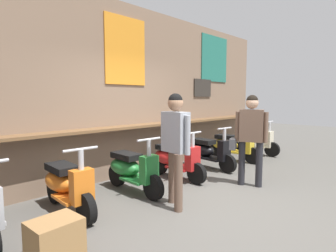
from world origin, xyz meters
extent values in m
plane|color=#56544F|center=(0.00, 0.00, 0.00)|extent=(27.85, 27.85, 0.00)
cube|color=#7F6651|center=(0.00, 2.02, 1.73)|extent=(9.95, 0.25, 3.45)
cube|color=brown|center=(0.00, 1.72, 1.03)|extent=(8.95, 0.36, 0.05)
cube|color=orange|center=(0.06, 1.89, 2.52)|extent=(0.97, 0.02, 1.32)
cube|color=#236B5B|center=(3.13, 1.89, 2.67)|extent=(1.18, 0.02, 1.23)
cube|color=#2D2823|center=(2.59, 1.88, 1.86)|extent=(0.71, 0.03, 0.46)
ellipsoid|color=orange|center=(-1.64, 1.25, 0.40)|extent=(0.41, 0.72, 0.30)
cube|color=black|center=(-1.64, 1.20, 0.60)|extent=(0.32, 0.56, 0.10)
cube|color=orange|center=(-1.66, 0.90, 0.25)|extent=(0.40, 0.52, 0.04)
cube|color=orange|center=(-1.67, 0.60, 0.47)|extent=(0.29, 0.17, 0.44)
cylinder|color=#B7B7BC|center=(-1.67, 0.60, 0.60)|extent=(0.07, 0.07, 0.70)
cylinder|color=#B7B7BC|center=(-1.67, 0.60, 0.95)|extent=(0.46, 0.06, 0.04)
cylinder|color=black|center=(-1.67, 0.50, 0.20)|extent=(0.12, 0.40, 0.40)
cylinder|color=black|center=(-1.63, 1.50, 0.20)|extent=(0.12, 0.40, 0.40)
ellipsoid|color=#237533|center=(-0.49, 1.25, 0.40)|extent=(0.40, 0.71, 0.30)
cube|color=black|center=(-0.49, 1.20, 0.60)|extent=(0.32, 0.56, 0.10)
cube|color=#237533|center=(-0.50, 0.90, 0.25)|extent=(0.39, 0.51, 0.04)
cube|color=#237533|center=(-0.51, 0.60, 0.47)|extent=(0.28, 0.17, 0.44)
cylinder|color=#B7B7BC|center=(-0.51, 0.60, 0.60)|extent=(0.07, 0.07, 0.70)
cylinder|color=#B7B7BC|center=(-0.51, 0.60, 0.95)|extent=(0.46, 0.05, 0.04)
cylinder|color=black|center=(-0.51, 0.50, 0.20)|extent=(0.11, 0.40, 0.40)
cylinder|color=black|center=(-0.48, 1.50, 0.20)|extent=(0.11, 0.40, 0.40)
ellipsoid|color=red|center=(0.60, 1.25, 0.40)|extent=(0.39, 0.71, 0.30)
cube|color=black|center=(0.60, 1.20, 0.60)|extent=(0.31, 0.56, 0.10)
cube|color=red|center=(0.59, 0.90, 0.25)|extent=(0.39, 0.51, 0.04)
cube|color=red|center=(0.58, 0.60, 0.47)|extent=(0.28, 0.17, 0.44)
cylinder|color=#B7B7BC|center=(0.58, 0.60, 0.60)|extent=(0.07, 0.07, 0.70)
cylinder|color=#B7B7BC|center=(0.58, 0.60, 0.95)|extent=(0.46, 0.04, 0.04)
cylinder|color=black|center=(0.58, 0.50, 0.20)|extent=(0.11, 0.40, 0.40)
cylinder|color=black|center=(0.60, 1.50, 0.20)|extent=(0.11, 0.40, 0.40)
ellipsoid|color=black|center=(1.72, 1.25, 0.40)|extent=(0.43, 0.73, 0.30)
cube|color=black|center=(1.71, 1.20, 0.60)|extent=(0.34, 0.57, 0.10)
cube|color=black|center=(1.69, 0.90, 0.25)|extent=(0.42, 0.53, 0.04)
cube|color=black|center=(1.66, 0.60, 0.47)|extent=(0.29, 0.18, 0.44)
cylinder|color=#B7B7BC|center=(1.66, 0.60, 0.60)|extent=(0.07, 0.07, 0.70)
cylinder|color=#B7B7BC|center=(1.66, 0.60, 0.95)|extent=(0.46, 0.07, 0.04)
cylinder|color=black|center=(1.66, 0.50, 0.20)|extent=(0.13, 0.41, 0.40)
cylinder|color=black|center=(1.74, 1.50, 0.20)|extent=(0.13, 0.41, 0.40)
ellipsoid|color=gold|center=(2.73, 1.25, 0.40)|extent=(0.43, 0.73, 0.30)
cube|color=black|center=(2.73, 1.20, 0.60)|extent=(0.34, 0.57, 0.10)
cube|color=gold|center=(2.76, 0.90, 0.25)|extent=(0.42, 0.53, 0.04)
cube|color=gold|center=(2.78, 0.60, 0.47)|extent=(0.29, 0.18, 0.44)
cylinder|color=#B7B7BC|center=(2.78, 0.60, 0.60)|extent=(0.07, 0.07, 0.70)
cylinder|color=#B7B7BC|center=(2.78, 0.60, 0.95)|extent=(0.46, 0.07, 0.04)
cylinder|color=black|center=(2.79, 0.50, 0.20)|extent=(0.13, 0.41, 0.40)
cylinder|color=black|center=(2.71, 1.50, 0.20)|extent=(0.13, 0.41, 0.40)
ellipsoid|color=beige|center=(3.88, 1.25, 0.40)|extent=(0.41, 0.72, 0.30)
cube|color=black|center=(3.88, 1.20, 0.60)|extent=(0.32, 0.56, 0.10)
cube|color=beige|center=(3.89, 0.90, 0.25)|extent=(0.40, 0.52, 0.04)
cube|color=beige|center=(3.91, 0.60, 0.47)|extent=(0.29, 0.17, 0.44)
cylinder|color=#B7B7BC|center=(3.91, 0.60, 0.60)|extent=(0.07, 0.07, 0.70)
cylinder|color=#B7B7BC|center=(3.91, 0.60, 0.95)|extent=(0.46, 0.06, 0.04)
cylinder|color=black|center=(3.91, 0.50, 0.20)|extent=(0.12, 0.40, 0.40)
cylinder|color=black|center=(3.86, 1.50, 0.20)|extent=(0.12, 0.40, 0.40)
cylinder|color=#232328|center=(1.25, -0.39, 0.41)|extent=(0.12, 0.12, 0.81)
cylinder|color=#232328|center=(1.15, -0.10, 0.41)|extent=(0.12, 0.12, 0.81)
cube|color=brown|center=(1.20, -0.25, 1.10)|extent=(0.34, 0.45, 0.58)
sphere|color=tan|center=(1.20, -0.25, 1.51)|extent=(0.22, 0.22, 0.22)
sphere|color=black|center=(1.20, -0.25, 1.55)|extent=(0.20, 0.20, 0.20)
cylinder|color=brown|center=(1.29, -0.47, 1.08)|extent=(0.08, 0.08, 0.54)
cylinder|color=brown|center=(1.11, -0.02, 1.08)|extent=(0.08, 0.08, 0.54)
cube|color=#4C4C51|center=(1.06, 0.04, 0.76)|extent=(0.28, 0.19, 0.20)
cylinder|color=brown|center=(-0.37, 0.22, 0.41)|extent=(0.12, 0.12, 0.82)
cylinder|color=brown|center=(-0.56, -0.07, 0.41)|extent=(0.12, 0.12, 0.82)
cube|color=#999EA8|center=(-0.47, 0.08, 1.11)|extent=(0.23, 0.42, 0.58)
sphere|color=#A37556|center=(-0.47, 0.08, 1.52)|extent=(0.22, 0.22, 0.22)
sphere|color=black|center=(-0.47, 0.08, 1.56)|extent=(0.20, 0.20, 0.20)
cylinder|color=#999EA8|center=(-0.45, 0.32, 1.08)|extent=(0.08, 0.08, 0.55)
cylinder|color=#999EA8|center=(-0.49, -0.17, 1.08)|extent=(0.08, 0.08, 0.55)
cube|color=olive|center=(-2.28, 0.03, 0.20)|extent=(0.49, 0.40, 0.40)
camera|label=1|loc=(-3.38, -2.56, 1.59)|focal=29.49mm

